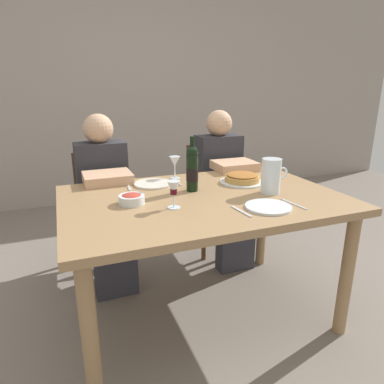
# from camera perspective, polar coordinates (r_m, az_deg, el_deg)

# --- Properties ---
(ground_plane) EXTENTS (8.00, 8.00, 0.00)m
(ground_plane) POSITION_cam_1_polar(r_m,az_deg,el_deg) (2.23, 1.63, -19.58)
(ground_plane) COLOR slate
(back_wall) EXTENTS (8.00, 0.10, 2.80)m
(back_wall) POSITION_cam_1_polar(r_m,az_deg,el_deg) (4.18, -12.09, 17.85)
(back_wall) COLOR #A3998E
(back_wall) RESTS_ON ground
(dining_table) EXTENTS (1.50, 1.00, 0.76)m
(dining_table) POSITION_cam_1_polar(r_m,az_deg,el_deg) (1.91, 1.80, -3.33)
(dining_table) COLOR #9E7A51
(dining_table) RESTS_ON ground
(wine_bottle) EXTENTS (0.07, 0.07, 0.31)m
(wine_bottle) POSITION_cam_1_polar(r_m,az_deg,el_deg) (1.94, 0.03, 3.94)
(wine_bottle) COLOR black
(wine_bottle) RESTS_ON dining_table
(water_pitcher) EXTENTS (0.16, 0.11, 0.20)m
(water_pitcher) POSITION_cam_1_polar(r_m,az_deg,el_deg) (1.96, 13.01, 2.27)
(water_pitcher) COLOR silver
(water_pitcher) RESTS_ON dining_table
(baked_tart) EXTENTS (0.27, 0.27, 0.06)m
(baked_tart) POSITION_cam_1_polar(r_m,az_deg,el_deg) (2.15, 8.31, 2.25)
(baked_tart) COLOR silver
(baked_tart) RESTS_ON dining_table
(salad_bowl) EXTENTS (0.13, 0.13, 0.06)m
(salad_bowl) POSITION_cam_1_polar(r_m,az_deg,el_deg) (1.77, -10.01, -1.09)
(salad_bowl) COLOR silver
(salad_bowl) RESTS_ON dining_table
(wine_glass_left_diner) EXTENTS (0.06, 0.06, 0.14)m
(wine_glass_left_diner) POSITION_cam_1_polar(r_m,az_deg,el_deg) (1.67, -3.08, 0.43)
(wine_glass_left_diner) COLOR silver
(wine_glass_left_diner) RESTS_ON dining_table
(wine_glass_right_diner) EXTENTS (0.07, 0.07, 0.14)m
(wine_glass_right_diner) POSITION_cam_1_polar(r_m,az_deg,el_deg) (2.21, -2.88, 4.93)
(wine_glass_right_diner) COLOR silver
(wine_glass_right_diner) RESTS_ON dining_table
(dinner_plate_left_setting) EXTENTS (0.23, 0.23, 0.01)m
(dinner_plate_left_setting) POSITION_cam_1_polar(r_m,az_deg,el_deg) (1.73, 12.56, -2.43)
(dinner_plate_left_setting) COLOR silver
(dinner_plate_left_setting) RESTS_ON dining_table
(dinner_plate_right_setting) EXTENTS (0.23, 0.23, 0.01)m
(dinner_plate_right_setting) POSITION_cam_1_polar(r_m,az_deg,el_deg) (2.10, -6.45, 1.38)
(dinner_plate_right_setting) COLOR silver
(dinner_plate_right_setting) RESTS_ON dining_table
(fork_left_setting) EXTENTS (0.03, 0.16, 0.00)m
(fork_left_setting) POSITION_cam_1_polar(r_m,az_deg,el_deg) (1.66, 8.21, -3.21)
(fork_left_setting) COLOR silver
(fork_left_setting) RESTS_ON dining_table
(knife_left_setting) EXTENTS (0.03, 0.18, 0.00)m
(knife_left_setting) POSITION_cam_1_polar(r_m,az_deg,el_deg) (1.82, 16.50, -1.91)
(knife_left_setting) COLOR silver
(knife_left_setting) RESTS_ON dining_table
(knife_right_setting) EXTENTS (0.01, 0.18, 0.00)m
(knife_right_setting) POSITION_cam_1_polar(r_m,az_deg,el_deg) (2.14, -2.56, 1.69)
(knife_right_setting) COLOR silver
(knife_right_setting) RESTS_ON dining_table
(spoon_right_setting) EXTENTS (0.03, 0.16, 0.00)m
(spoon_right_setting) POSITION_cam_1_polar(r_m,az_deg,el_deg) (2.07, -10.45, 0.86)
(spoon_right_setting) COLOR silver
(spoon_right_setting) RESTS_ON dining_table
(chair_left) EXTENTS (0.41, 0.41, 0.87)m
(chair_left) POSITION_cam_1_polar(r_m,az_deg,el_deg) (2.66, -14.68, -1.73)
(chair_left) COLOR brown
(chair_left) RESTS_ON ground
(diner_left) EXTENTS (0.34, 0.50, 1.16)m
(diner_left) POSITION_cam_1_polar(r_m,az_deg,el_deg) (2.40, -14.15, -0.76)
(diner_left) COLOR #2D2D33
(diner_left) RESTS_ON ground
(chair_right) EXTENTS (0.40, 0.40, 0.87)m
(chair_right) POSITION_cam_1_polar(r_m,az_deg,el_deg) (2.90, 3.23, 0.41)
(chair_right) COLOR brown
(chair_right) RESTS_ON ground
(diner_right) EXTENTS (0.34, 0.50, 1.16)m
(diner_right) POSITION_cam_1_polar(r_m,az_deg,el_deg) (2.66, 5.33, 1.48)
(diner_right) COLOR #2D2D33
(diner_right) RESTS_ON ground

